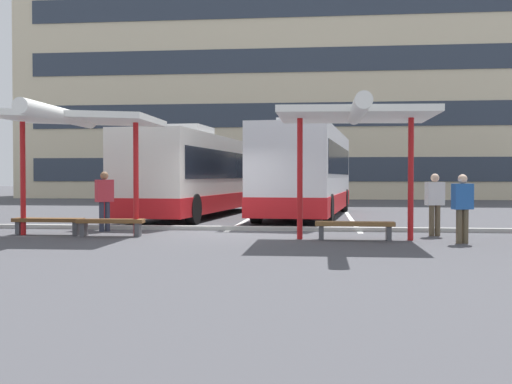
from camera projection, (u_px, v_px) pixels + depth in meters
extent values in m
plane|color=#47474C|center=(224.00, 233.00, 17.28)|extent=(160.00, 160.00, 0.00)
cube|color=beige|center=(289.00, 79.00, 50.20)|extent=(39.04, 14.56, 18.76)
cube|color=#2D3847|center=(283.00, 169.00, 43.11)|extent=(35.92, 0.08, 1.65)
cube|color=#2D3847|center=(283.00, 115.00, 43.02)|extent=(35.92, 0.08, 1.65)
cube|color=#2D3847|center=(283.00, 60.00, 42.92)|extent=(35.92, 0.08, 1.65)
cube|color=#2D3847|center=(283.00, 5.00, 42.83)|extent=(35.92, 0.08, 1.65)
cube|color=silver|center=(199.00, 174.00, 24.77)|extent=(3.69, 12.11, 2.81)
cube|color=red|center=(199.00, 201.00, 24.80)|extent=(3.74, 12.16, 0.62)
cube|color=black|center=(199.00, 165.00, 24.77)|extent=(3.62, 11.17, 1.04)
cube|color=black|center=(235.00, 167.00, 30.57)|extent=(2.17, 0.31, 1.68)
cube|color=silver|center=(187.00, 131.00, 23.28)|extent=(1.70, 2.34, 0.36)
cylinder|color=black|center=(204.00, 199.00, 29.30)|extent=(0.40, 1.03, 1.00)
cylinder|color=black|center=(251.00, 200.00, 28.83)|extent=(0.40, 1.03, 1.00)
cylinder|color=black|center=(128.00, 209.00, 20.77)|extent=(0.40, 1.03, 1.00)
cylinder|color=black|center=(193.00, 209.00, 20.30)|extent=(0.40, 1.03, 1.00)
cube|color=silver|center=(307.00, 171.00, 24.33)|extent=(3.68, 11.14, 3.01)
cube|color=red|center=(307.00, 201.00, 24.36)|extent=(3.73, 11.19, 0.65)
cube|color=black|center=(307.00, 160.00, 24.32)|extent=(3.63, 10.27, 1.08)
cube|color=black|center=(321.00, 164.00, 29.64)|extent=(2.28, 0.31, 1.81)
cube|color=silver|center=(302.00, 125.00, 22.95)|extent=(1.77, 2.35, 0.36)
cylinder|color=black|center=(291.00, 200.00, 28.39)|extent=(0.40, 1.03, 1.00)
cylinder|color=black|center=(344.00, 200.00, 27.90)|extent=(0.40, 1.03, 1.00)
cylinder|color=black|center=(256.00, 208.00, 20.82)|extent=(0.40, 1.03, 1.00)
cylinder|color=black|center=(328.00, 209.00, 20.33)|extent=(0.40, 1.03, 1.00)
cube|color=white|center=(159.00, 216.00, 24.85)|extent=(0.16, 14.00, 0.01)
cube|color=white|center=(253.00, 216.00, 24.46)|extent=(0.16, 14.00, 0.01)
cube|color=white|center=(350.00, 217.00, 24.06)|extent=(0.16, 14.00, 0.01)
cylinder|color=red|center=(23.00, 178.00, 16.66)|extent=(0.14, 0.14, 3.02)
cylinder|color=red|center=(136.00, 178.00, 16.34)|extent=(0.14, 0.14, 3.02)
cube|color=white|center=(78.00, 118.00, 16.46)|extent=(4.10, 2.66, 0.30)
cylinder|color=white|center=(60.00, 115.00, 15.29)|extent=(0.36, 4.09, 0.36)
cube|color=brown|center=(48.00, 220.00, 16.73)|extent=(1.89, 0.42, 0.10)
cube|color=#4C4C51|center=(20.00, 228.00, 16.82)|extent=(0.12, 0.34, 0.35)
cube|color=#4C4C51|center=(77.00, 229.00, 16.65)|extent=(0.12, 0.34, 0.35)
cube|color=brown|center=(111.00, 221.00, 16.32)|extent=(1.75, 0.55, 0.10)
cube|color=#4C4C51|center=(84.00, 230.00, 16.35)|extent=(0.15, 0.34, 0.35)
cube|color=#4C4C51|center=(138.00, 230.00, 16.31)|extent=(0.15, 0.34, 0.35)
cylinder|color=red|center=(300.00, 179.00, 15.54)|extent=(0.14, 0.14, 3.00)
cylinder|color=red|center=(411.00, 179.00, 15.26)|extent=(0.14, 0.14, 3.00)
cube|color=white|center=(355.00, 115.00, 15.36)|extent=(3.71, 3.15, 0.18)
cylinder|color=white|center=(358.00, 110.00, 13.95)|extent=(0.36, 3.70, 0.36)
cube|color=brown|center=(355.00, 224.00, 15.37)|extent=(1.94, 0.44, 0.10)
cube|color=#4C4C51|center=(321.00, 233.00, 15.47)|extent=(0.12, 0.34, 0.35)
cube|color=#4C4C51|center=(389.00, 233.00, 15.28)|extent=(0.12, 0.34, 0.35)
cube|color=#ADADA8|center=(229.00, 228.00, 18.16)|extent=(44.00, 0.24, 0.12)
cylinder|color=brown|center=(459.00, 226.00, 14.55)|extent=(0.14, 0.14, 0.80)
cylinder|color=brown|center=(465.00, 226.00, 14.58)|extent=(0.14, 0.14, 0.80)
cube|color=#2659A5|center=(462.00, 196.00, 14.55)|extent=(0.51, 0.36, 0.60)
sphere|color=beige|center=(463.00, 179.00, 14.54)|extent=(0.22, 0.22, 0.22)
cylinder|color=brown|center=(438.00, 221.00, 16.40)|extent=(0.14, 0.14, 0.81)
cylinder|color=brown|center=(432.00, 221.00, 16.37)|extent=(0.14, 0.14, 0.81)
cube|color=silver|center=(435.00, 194.00, 16.37)|extent=(0.52, 0.34, 0.61)
sphere|color=beige|center=(435.00, 178.00, 16.36)|extent=(0.22, 0.22, 0.22)
cylinder|color=#33384C|center=(107.00, 216.00, 17.84)|extent=(0.14, 0.14, 0.84)
cylinder|color=#33384C|center=(102.00, 217.00, 17.74)|extent=(0.14, 0.14, 0.84)
cube|color=#BF333F|center=(104.00, 191.00, 17.77)|extent=(0.52, 0.49, 0.63)
sphere|color=#936B4C|center=(104.00, 176.00, 17.76)|extent=(0.23, 0.23, 0.23)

